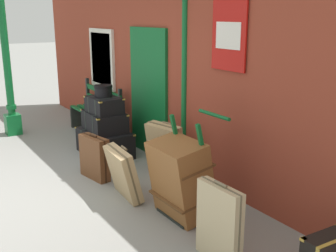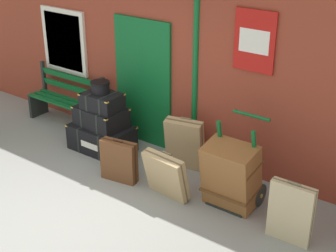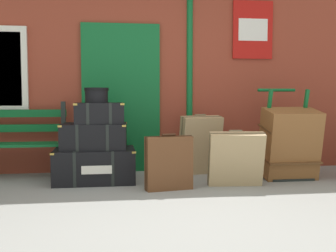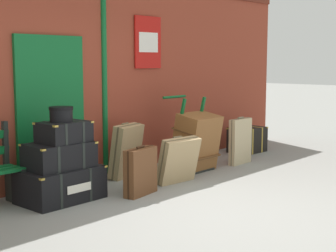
% 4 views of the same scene
% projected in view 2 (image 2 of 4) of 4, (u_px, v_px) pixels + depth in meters
% --- Properties ---
extents(ground_plane, '(60.00, 60.00, 0.00)m').
position_uv_depth(ground_plane, '(59.00, 219.00, 6.44)').
color(ground_plane, gray).
extents(brick_facade, '(10.40, 0.35, 3.20)m').
position_uv_depth(brick_facade, '(175.00, 53.00, 7.67)').
color(brick_facade, brown).
rests_on(brick_facade, ground).
extents(platform_bench, '(1.60, 0.43, 1.01)m').
position_uv_depth(platform_bench, '(68.00, 101.00, 8.95)').
color(platform_bench, '#0F5B28').
rests_on(platform_bench, ground).
extents(steamer_trunk_base, '(1.01, 0.66, 0.43)m').
position_uv_depth(steamer_trunk_base, '(102.00, 138.00, 8.12)').
color(steamer_trunk_base, black).
rests_on(steamer_trunk_base, ground).
extents(steamer_trunk_middle, '(0.84, 0.59, 0.33)m').
position_uv_depth(steamer_trunk_middle, '(101.00, 117.00, 7.97)').
color(steamer_trunk_middle, black).
rests_on(steamer_trunk_middle, steamer_trunk_base).
extents(steamer_trunk_top, '(0.62, 0.46, 0.27)m').
position_uv_depth(steamer_trunk_top, '(102.00, 101.00, 7.80)').
color(steamer_trunk_top, black).
rests_on(steamer_trunk_top, steamer_trunk_middle).
extents(round_hatbox, '(0.30, 0.30, 0.19)m').
position_uv_depth(round_hatbox, '(100.00, 87.00, 7.72)').
color(round_hatbox, black).
rests_on(round_hatbox, steamer_trunk_top).
extents(porters_trolley, '(0.71, 0.65, 1.19)m').
position_uv_depth(porters_trolley, '(237.00, 183.00, 6.73)').
color(porters_trolley, black).
rests_on(porters_trolley, ground).
extents(large_brown_trunk, '(0.70, 0.58, 0.94)m').
position_uv_depth(large_brown_trunk, '(231.00, 175.00, 6.52)').
color(large_brown_trunk, brown).
rests_on(large_brown_trunk, ground).
extents(suitcase_brown, '(0.67, 0.36, 0.68)m').
position_uv_depth(suitcase_brown, '(166.00, 176.00, 6.78)').
color(suitcase_brown, tan).
rests_on(suitcase_brown, ground).
extents(suitcase_charcoal, '(0.62, 0.42, 0.83)m').
position_uv_depth(suitcase_charcoal, '(185.00, 144.00, 7.48)').
color(suitcase_charcoal, tan).
rests_on(suitcase_charcoal, ground).
extents(suitcase_umber, '(0.55, 0.13, 0.81)m').
position_uv_depth(suitcase_umber, '(291.00, 213.00, 5.89)').
color(suitcase_umber, tan).
rests_on(suitcase_umber, ground).
extents(suitcase_olive, '(0.57, 0.26, 0.66)m').
position_uv_depth(suitcase_olive, '(119.00, 161.00, 7.20)').
color(suitcase_olive, brown).
rests_on(suitcase_olive, ground).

